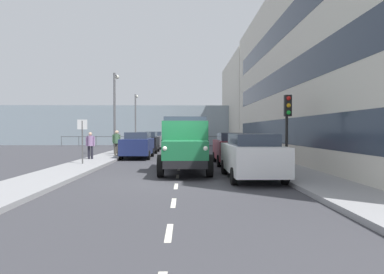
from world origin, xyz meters
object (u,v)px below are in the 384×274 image
Objects in this scene: lamp_post_promenade at (115,105)px; lamp_post_far at (136,115)px; pedestrian_couple_b at (90,143)px; car_navy_oppositeside_0 at (138,145)px; car_grey_oppositeside_2 at (154,140)px; traffic_light_near at (287,116)px; car_white_kerbside_near at (251,155)px; pedestrian_by_lamp at (117,141)px; truck_vintage_green at (185,146)px; car_maroon_kerbside_1 at (231,148)px; pedestrian_near_railing at (117,140)px; car_black_oppositeside_1 at (147,142)px; pedestrian_strolling at (116,140)px; street_sign at (82,134)px.

lamp_post_promenade is 11.81m from lamp_post_far.
pedestrian_couple_b is at bearing 88.92° from lamp_post_far.
car_navy_oppositeside_0 is 14.54m from lamp_post_far.
car_grey_oppositeside_2 is 21.25m from traffic_light_near.
car_white_kerbside_near is 12.29m from pedestrian_by_lamp.
truck_vintage_green reaches higher than pedestrian_by_lamp.
pedestrian_near_railing is (7.47, -6.46, 0.25)m from car_maroon_kerbside_1.
car_black_oppositeside_1 is 2.41× the size of pedestrian_near_railing.
pedestrian_near_railing is at bearing 78.94° from car_grey_oppositeside_2.
lamp_post_promenade is (7.61, -6.40, 2.79)m from car_maroon_kerbside_1.
lamp_post_far is at bearing -71.76° from car_white_kerbside_near.
pedestrian_strolling is 9.25m from lamp_post_far.
car_black_oppositeside_1 is 9.25m from lamp_post_far.
lamp_post_far reaches higher than traffic_light_near.
car_grey_oppositeside_2 is 14.24m from pedestrian_couple_b.
street_sign is at bearing -17.56° from traffic_light_near.
pedestrian_by_lamp is (4.60, -8.20, -0.03)m from truck_vintage_green.
pedestrian_by_lamp reaches higher than car_grey_oppositeside_2.
car_white_kerbside_near is 9.02m from street_sign.
lamp_post_far is at bearing -87.09° from pedestrian_by_lamp.
car_navy_oppositeside_0 is 1.04× the size of car_black_oppositeside_1.
pedestrian_couple_b reaches higher than car_grey_oppositeside_2.
car_black_oppositeside_1 is (0.00, -5.54, -0.00)m from car_navy_oppositeside_0.
lamp_post_far is at bearing -88.29° from pedestrian_near_railing.
lamp_post_far is (2.18, -2.39, 2.64)m from car_grey_oppositeside_2.
pedestrian_by_lamp is at bearing 82.55° from car_grey_oppositeside_2.
pedestrian_by_lamp is 3.21m from lamp_post_promenade.
pedestrian_couple_b is at bearing -30.25° from traffic_light_near.
traffic_light_near reaches higher than car_black_oppositeside_1.
pedestrian_by_lamp is 5.53m from street_sign.
pedestrian_couple_b reaches higher than car_navy_oppositeside_0.
car_maroon_kerbside_1 is 4.69m from traffic_light_near.
car_maroon_kerbside_1 is at bearing -172.87° from street_sign.
pedestrian_couple_b is at bearing -12.52° from car_maroon_kerbside_1.
car_white_kerbside_near is at bearing 144.26° from truck_vintage_green.
truck_vintage_green reaches higher than car_black_oppositeside_1.
pedestrian_strolling is (1.05, -4.81, -0.05)m from pedestrian_by_lamp.
truck_vintage_green is 19.78m from car_grey_oppositeside_2.
pedestrian_by_lamp is at bearing -15.55° from car_navy_oppositeside_0.
traffic_light_near is (-9.31, 10.47, 1.33)m from pedestrian_near_railing.
lamp_post_far is (9.66, -22.22, 1.07)m from traffic_light_near.
traffic_light_near is at bearing 176.03° from truck_vintage_green.
street_sign reaches higher than pedestrian_strolling.
truck_vintage_green is 2.51× the size of street_sign.
truck_vintage_green is 3.35× the size of pedestrian_near_railing.
truck_vintage_green is 3.11m from car_white_kerbside_near.
pedestrian_by_lamp is 1.05× the size of pedestrian_strolling.
pedestrian_by_lamp is 0.30× the size of lamp_post_far.
pedestrian_by_lamp is at bearing -60.69° from truck_vintage_green.
traffic_light_near reaches higher than pedestrian_by_lamp.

